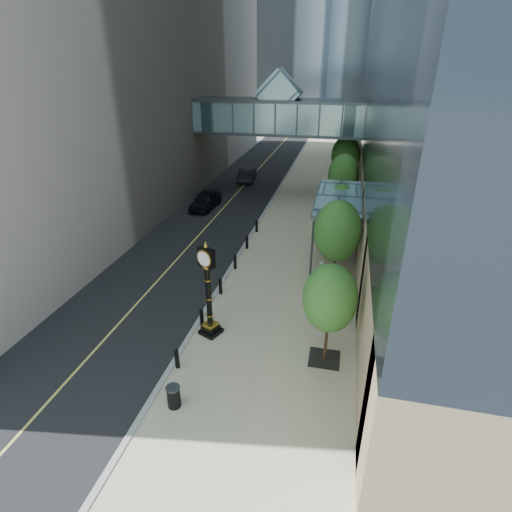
# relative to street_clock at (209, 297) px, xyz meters

# --- Properties ---
(ground) EXTENTS (320.00, 320.00, 0.00)m
(ground) POSITION_rel_street_clock_xyz_m (2.06, -3.70, -2.16)
(ground) COLOR gray
(ground) RESTS_ON ground
(road) EXTENTS (8.00, 180.00, 0.02)m
(road) POSITION_rel_street_clock_xyz_m (-4.94, 36.30, -2.15)
(road) COLOR black
(road) RESTS_ON ground
(sidewalk) EXTENTS (8.00, 180.00, 0.06)m
(sidewalk) POSITION_rel_street_clock_xyz_m (3.06, 36.30, -2.13)
(sidewalk) COLOR tan
(sidewalk) RESTS_ON ground
(curb) EXTENTS (0.25, 180.00, 0.07)m
(curb) POSITION_rel_street_clock_xyz_m (-0.94, 36.30, -2.13)
(curb) COLOR gray
(curb) RESTS_ON ground
(skywalk) EXTENTS (17.00, 4.20, 5.80)m
(skywalk) POSITION_rel_street_clock_xyz_m (-0.94, 24.30, 5.55)
(skywalk) COLOR slate
(skywalk) RESTS_ON ground
(entrance_canopy) EXTENTS (3.00, 8.00, 4.38)m
(entrance_canopy) POSITION_rel_street_clock_xyz_m (5.54, 10.30, 2.03)
(entrance_canopy) COLOR #383F44
(entrance_canopy) RESTS_ON ground
(bollard_row) EXTENTS (0.20, 16.20, 0.90)m
(bollard_row) POSITION_rel_street_clock_xyz_m (-0.64, 5.30, -1.65)
(bollard_row) COLOR black
(bollard_row) RESTS_ON sidewalk
(street_trees) EXTENTS (2.81, 28.57, 5.77)m
(street_trees) POSITION_rel_street_clock_xyz_m (5.66, 13.72, 1.46)
(street_trees) COLOR black
(street_trees) RESTS_ON sidewalk
(street_clock) EXTENTS (1.20, 1.20, 4.85)m
(street_clock) POSITION_rel_street_clock_xyz_m (0.00, 0.00, 0.00)
(street_clock) COLOR black
(street_clock) RESTS_ON sidewalk
(trash_bin) EXTENTS (0.61, 0.61, 0.90)m
(trash_bin) POSITION_rel_street_clock_xyz_m (0.10, -4.78, -1.65)
(trash_bin) COLOR black
(trash_bin) RESTS_ON sidewalk
(pedestrian) EXTENTS (0.69, 0.58, 1.60)m
(pedestrian) POSITION_rel_street_clock_xyz_m (4.92, 6.06, -1.30)
(pedestrian) COLOR #BAB5AA
(pedestrian) RESTS_ON sidewalk
(car_near) EXTENTS (2.07, 4.66, 1.56)m
(car_near) POSITION_rel_street_clock_xyz_m (-6.53, 17.99, -1.37)
(car_near) COLOR black
(car_near) RESTS_ON road
(car_far) EXTENTS (2.02, 4.72, 1.51)m
(car_far) POSITION_rel_street_clock_xyz_m (-5.02, 28.00, -1.39)
(car_far) COLOR black
(car_far) RESTS_ON road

